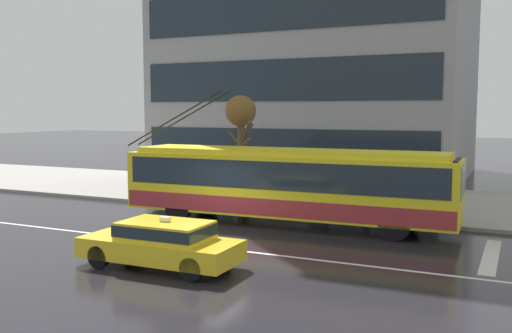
{
  "coord_description": "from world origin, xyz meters",
  "views": [
    {
      "loc": [
        9.6,
        -16.14,
        4.22
      ],
      "look_at": [
        0.25,
        3.64,
        2.07
      ],
      "focal_mm": 39.65,
      "sensor_mm": 36.0,
      "label": 1
    }
  ],
  "objects_px": {
    "bus_shelter": "(267,161)",
    "pedestrian_waiting_by_pole": "(418,177)",
    "pedestrian_walking_past": "(367,185)",
    "taxi_oncoming_near": "(162,242)",
    "pedestrian_at_shelter": "(247,183)",
    "pedestrian_approaching_curb": "(327,172)",
    "trolleybus": "(286,183)",
    "street_tree_bare": "(241,118)"
  },
  "relations": [
    {
      "from": "trolleybus",
      "to": "street_tree_bare",
      "type": "height_order",
      "value": "trolleybus"
    },
    {
      "from": "bus_shelter",
      "to": "pedestrian_waiting_by_pole",
      "type": "distance_m",
      "value": 7.1
    },
    {
      "from": "pedestrian_waiting_by_pole",
      "to": "pedestrian_walking_past",
      "type": "bearing_deg",
      "value": 150.24
    },
    {
      "from": "pedestrian_at_shelter",
      "to": "street_tree_bare",
      "type": "height_order",
      "value": "street_tree_bare"
    },
    {
      "from": "pedestrian_approaching_curb",
      "to": "pedestrian_waiting_by_pole",
      "type": "bearing_deg",
      "value": -16.53
    },
    {
      "from": "pedestrian_at_shelter",
      "to": "pedestrian_walking_past",
      "type": "distance_m",
      "value": 5.05
    },
    {
      "from": "trolleybus",
      "to": "pedestrian_waiting_by_pole",
      "type": "bearing_deg",
      "value": 29.65
    },
    {
      "from": "trolleybus",
      "to": "bus_shelter",
      "type": "bearing_deg",
      "value": 122.82
    },
    {
      "from": "taxi_oncoming_near",
      "to": "pedestrian_at_shelter",
      "type": "bearing_deg",
      "value": 101.68
    },
    {
      "from": "pedestrian_at_shelter",
      "to": "street_tree_bare",
      "type": "relative_size",
      "value": 0.36
    },
    {
      "from": "trolleybus",
      "to": "taxi_oncoming_near",
      "type": "xyz_separation_m",
      "value": [
        -0.81,
        -6.85,
        -0.85
      ]
    },
    {
      "from": "taxi_oncoming_near",
      "to": "pedestrian_waiting_by_pole",
      "type": "distance_m",
      "value": 10.73
    },
    {
      "from": "pedestrian_at_shelter",
      "to": "pedestrian_waiting_by_pole",
      "type": "relative_size",
      "value": 0.88
    },
    {
      "from": "pedestrian_at_shelter",
      "to": "bus_shelter",
      "type": "bearing_deg",
      "value": 87.2
    },
    {
      "from": "taxi_oncoming_near",
      "to": "bus_shelter",
      "type": "height_order",
      "value": "bus_shelter"
    },
    {
      "from": "trolleybus",
      "to": "pedestrian_at_shelter",
      "type": "relative_size",
      "value": 7.49
    },
    {
      "from": "pedestrian_walking_past",
      "to": "pedestrian_waiting_by_pole",
      "type": "xyz_separation_m",
      "value": [
        2.28,
        -1.3,
        0.58
      ]
    },
    {
      "from": "pedestrian_walking_past",
      "to": "pedestrian_waiting_by_pole",
      "type": "relative_size",
      "value": 0.85
    },
    {
      "from": "pedestrian_waiting_by_pole",
      "to": "trolleybus",
      "type": "bearing_deg",
      "value": -150.35
    },
    {
      "from": "pedestrian_approaching_curb",
      "to": "pedestrian_walking_past",
      "type": "distance_m",
      "value": 1.78
    },
    {
      "from": "taxi_oncoming_near",
      "to": "pedestrian_approaching_curb",
      "type": "height_order",
      "value": "pedestrian_approaching_curb"
    },
    {
      "from": "pedestrian_walking_past",
      "to": "street_tree_bare",
      "type": "bearing_deg",
      "value": 177.32
    },
    {
      "from": "bus_shelter",
      "to": "trolleybus",
      "type": "bearing_deg",
      "value": -57.18
    },
    {
      "from": "pedestrian_walking_past",
      "to": "street_tree_bare",
      "type": "relative_size",
      "value": 0.35
    },
    {
      "from": "trolleybus",
      "to": "pedestrian_at_shelter",
      "type": "distance_m",
      "value": 3.4
    },
    {
      "from": "taxi_oncoming_near",
      "to": "pedestrian_waiting_by_pole",
      "type": "xyz_separation_m",
      "value": [
        5.18,
        9.34,
        1.03
      ]
    },
    {
      "from": "pedestrian_at_shelter",
      "to": "pedestrian_walking_past",
      "type": "height_order",
      "value": "pedestrian_at_shelter"
    },
    {
      "from": "trolleybus",
      "to": "pedestrian_at_shelter",
      "type": "xyz_separation_m",
      "value": [
        -2.66,
        2.08,
        -0.37
      ]
    },
    {
      "from": "pedestrian_walking_past",
      "to": "pedestrian_at_shelter",
      "type": "bearing_deg",
      "value": -160.26
    },
    {
      "from": "pedestrian_walking_past",
      "to": "pedestrian_approaching_curb",
      "type": "bearing_deg",
      "value": -176.05
    },
    {
      "from": "trolleybus",
      "to": "taxi_oncoming_near",
      "type": "height_order",
      "value": "trolleybus"
    },
    {
      "from": "taxi_oncoming_near",
      "to": "bus_shelter",
      "type": "relative_size",
      "value": 1.09
    },
    {
      "from": "taxi_oncoming_near",
      "to": "pedestrian_walking_past",
      "type": "height_order",
      "value": "pedestrian_walking_past"
    },
    {
      "from": "taxi_oncoming_near",
      "to": "bus_shelter",
      "type": "bearing_deg",
      "value": 99.2
    },
    {
      "from": "pedestrian_approaching_curb",
      "to": "trolleybus",
      "type": "bearing_deg",
      "value": -95.98
    },
    {
      "from": "trolleybus",
      "to": "taxi_oncoming_near",
      "type": "distance_m",
      "value": 6.95
    },
    {
      "from": "bus_shelter",
      "to": "pedestrian_walking_past",
      "type": "distance_m",
      "value": 4.74
    },
    {
      "from": "taxi_oncoming_near",
      "to": "pedestrian_waiting_by_pole",
      "type": "bearing_deg",
      "value": 60.99
    },
    {
      "from": "pedestrian_at_shelter",
      "to": "pedestrian_walking_past",
      "type": "xyz_separation_m",
      "value": [
        4.75,
        1.71,
        -0.03
      ]
    },
    {
      "from": "pedestrian_approaching_curb",
      "to": "pedestrian_walking_past",
      "type": "bearing_deg",
      "value": 3.95
    },
    {
      "from": "taxi_oncoming_near",
      "to": "pedestrian_walking_past",
      "type": "bearing_deg",
      "value": 74.73
    },
    {
      "from": "bus_shelter",
      "to": "street_tree_bare",
      "type": "bearing_deg",
      "value": 176.04
    }
  ]
}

